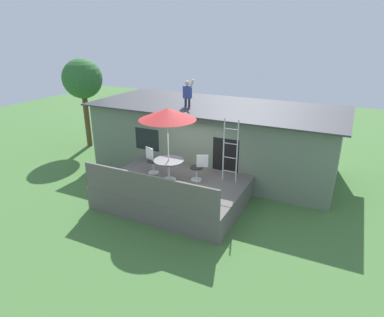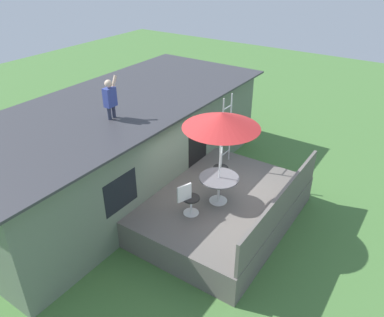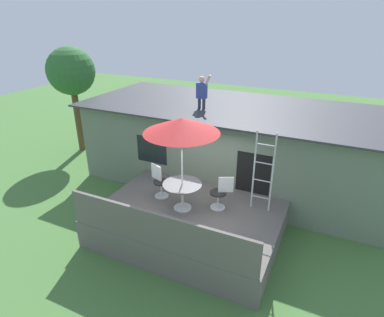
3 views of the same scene
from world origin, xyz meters
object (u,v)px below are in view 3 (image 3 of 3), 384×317
(patio_chair_right, at_px, (221,193))
(patio_chair_left, at_px, (160,181))
(patio_table, at_px, (182,189))
(step_ladder, at_px, (263,172))
(patio_umbrella, at_px, (181,125))
(person_figure, at_px, (202,90))
(backyard_tree, at_px, (71,72))

(patio_chair_right, bearing_deg, patio_chair_left, -23.05)
(patio_chair_left, height_order, patio_chair_right, same)
(patio_table, distance_m, step_ladder, 2.14)
(patio_chair_left, bearing_deg, patio_umbrella, 0.00)
(patio_umbrella, relative_size, person_figure, 2.29)
(person_figure, relative_size, patio_chair_left, 1.21)
(patio_umbrella, distance_m, patio_chair_left, 2.12)
(patio_table, distance_m, patio_umbrella, 1.76)
(patio_table, xyz_separation_m, person_figure, (-0.73, 2.90, 1.98))
(patio_umbrella, bearing_deg, person_figure, 104.09)
(patio_umbrella, relative_size, step_ladder, 1.15)
(patio_table, xyz_separation_m, patio_chair_left, (-0.90, 0.34, -0.13))
(backyard_tree, bearing_deg, step_ladder, -16.63)
(person_figure, bearing_deg, step_ladder, -37.78)
(patio_table, relative_size, backyard_tree, 0.23)
(patio_umbrella, distance_m, backyard_tree, 7.65)
(person_figure, bearing_deg, backyard_tree, 174.63)
(person_figure, xyz_separation_m, backyard_tree, (-6.09, 0.57, 0.04))
(patio_chair_right, bearing_deg, patio_table, -0.00)
(person_figure, relative_size, patio_chair_right, 1.21)
(patio_table, relative_size, person_figure, 0.94)
(person_figure, bearing_deg, patio_umbrella, -75.91)
(patio_table, relative_size, patio_umbrella, 0.41)
(patio_umbrella, xyz_separation_m, person_figure, (-0.73, 2.90, 0.22))
(patio_table, distance_m, backyard_tree, 7.91)
(patio_table, height_order, patio_chair_left, patio_chair_left)
(patio_umbrella, distance_m, person_figure, 3.00)
(patio_umbrella, height_order, step_ladder, patio_umbrella)
(patio_umbrella, distance_m, patio_chair_right, 2.15)
(patio_umbrella, distance_m, step_ladder, 2.43)
(patio_chair_right, xyz_separation_m, backyard_tree, (-7.72, 3.00, 2.16))
(person_figure, relative_size, backyard_tree, 0.25)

